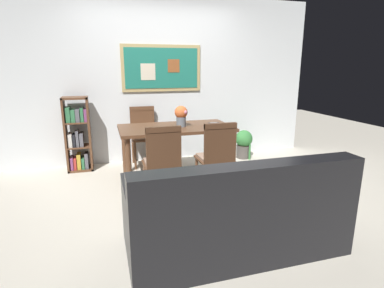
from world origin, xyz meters
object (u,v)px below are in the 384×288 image
(dining_chair_near_left, at_px, (162,158))
(dining_chair_near_right, at_px, (217,153))
(dining_table, at_px, (176,134))
(leather_couch, at_px, (235,216))
(potted_ivy, at_px, (244,143))
(tv_remote, at_px, (214,123))
(bookshelf, at_px, (78,136))
(dining_chair_far_left, at_px, (144,131))
(flower_vase, at_px, (181,115))

(dining_chair_near_left, distance_m, dining_chair_near_right, 0.65)
(dining_table, relative_size, leather_couch, 0.84)
(dining_chair_near_right, bearing_deg, potted_ivy, 53.15)
(dining_chair_near_left, xyz_separation_m, leather_couch, (0.40, -1.08, -0.23))
(dining_table, relative_size, dining_chair_near_right, 1.67)
(dining_chair_near_left, xyz_separation_m, tv_remote, (0.90, 0.79, 0.20))
(bookshelf, distance_m, potted_ivy, 2.66)
(dining_table, bearing_deg, bookshelf, 151.46)
(dining_chair_far_left, distance_m, flower_vase, 0.94)
(leather_couch, xyz_separation_m, tv_remote, (0.49, 1.87, 0.43))
(dining_table, height_order, potted_ivy, dining_table)
(dining_chair_near_right, height_order, tv_remote, dining_chair_near_right)
(dining_chair_near_right, distance_m, leather_couch, 1.14)
(dining_chair_far_left, height_order, potted_ivy, dining_chair_far_left)
(dining_chair_far_left, bearing_deg, bookshelf, -178.37)
(potted_ivy, bearing_deg, tv_remote, -142.99)
(flower_vase, bearing_deg, tv_remote, 4.28)
(dining_table, xyz_separation_m, dining_chair_near_right, (0.31, -0.76, -0.09))
(bookshelf, bearing_deg, dining_table, -28.54)
(bookshelf, height_order, tv_remote, bookshelf)
(dining_chair_near_right, bearing_deg, leather_couch, -102.81)
(dining_chair_far_left, xyz_separation_m, potted_ivy, (1.67, -0.15, -0.28))
(dining_chair_near_left, xyz_separation_m, potted_ivy, (1.67, 1.37, -0.28))
(bookshelf, relative_size, potted_ivy, 2.12)
(dining_chair_far_left, distance_m, leather_couch, 2.64)
(potted_ivy, bearing_deg, bookshelf, 177.37)
(dining_table, distance_m, dining_chair_near_left, 0.85)
(dining_table, distance_m, tv_remote, 0.57)
(flower_vase, bearing_deg, potted_ivy, 26.16)
(dining_table, bearing_deg, flower_vase, -15.26)
(leather_couch, distance_m, bookshelf, 2.92)
(dining_table, distance_m, dining_chair_far_left, 0.83)
(dining_chair_far_left, distance_m, dining_chair_near_left, 1.52)
(dining_chair_near_right, distance_m, potted_ivy, 1.72)
(tv_remote, bearing_deg, dining_table, -178.32)
(leather_couch, height_order, flower_vase, flower_vase)
(dining_table, height_order, dining_chair_near_left, dining_chair_near_left)
(leather_couch, relative_size, tv_remote, 11.23)
(bookshelf, xyz_separation_m, potted_ivy, (2.65, -0.12, -0.27))
(dining_chair_near_right, bearing_deg, dining_chair_far_left, 113.61)
(dining_chair_near_right, height_order, potted_ivy, dining_chair_near_right)
(dining_chair_far_left, bearing_deg, dining_chair_near_right, -66.39)
(potted_ivy, xyz_separation_m, flower_vase, (-1.25, -0.62, 0.64))
(dining_chair_far_left, distance_m, dining_chair_near_right, 1.64)
(dining_chair_near_right, xyz_separation_m, potted_ivy, (1.01, 1.35, -0.28))
(leather_couch, relative_size, bookshelf, 1.64)
(bookshelf, bearing_deg, potted_ivy, -2.63)
(dining_chair_near_left, bearing_deg, dining_table, 66.26)
(potted_ivy, height_order, tv_remote, tv_remote)
(leather_couch, bearing_deg, dining_chair_near_left, 110.61)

